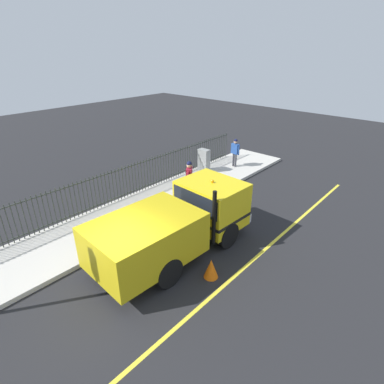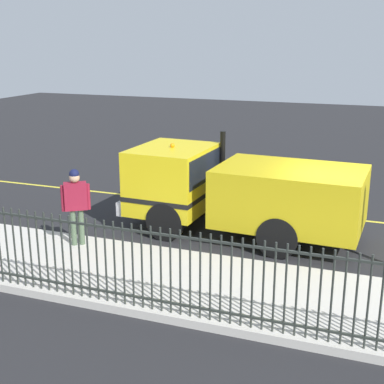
# 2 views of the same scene
# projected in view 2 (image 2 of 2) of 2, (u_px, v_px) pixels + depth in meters

# --- Properties ---
(ground_plane) EXTENTS (60.02, 60.02, 0.00)m
(ground_plane) POSITION_uv_depth(u_px,v_px,m) (335.00, 246.00, 12.88)
(ground_plane) COLOR #232326
(ground_plane) RESTS_ON ground
(sidewalk_slab) EXTENTS (2.96, 27.28, 0.16)m
(sidewalk_slab) POSITION_uv_depth(u_px,v_px,m) (316.00, 305.00, 9.88)
(sidewalk_slab) COLOR beige
(sidewalk_slab) RESTS_ON ground
(lane_marking) EXTENTS (0.12, 24.55, 0.01)m
(lane_marking) POSITION_uv_depth(u_px,v_px,m) (343.00, 218.00, 14.87)
(lane_marking) COLOR yellow
(lane_marking) RESTS_ON ground
(work_truck) EXTENTS (2.56, 6.03, 2.46)m
(work_truck) POSITION_uv_depth(u_px,v_px,m) (230.00, 187.00, 13.40)
(work_truck) COLOR yellow
(work_truck) RESTS_ON ground
(worker_standing) EXTENTS (0.48, 0.56, 1.82)m
(worker_standing) POSITION_uv_depth(u_px,v_px,m) (76.00, 199.00, 12.27)
(worker_standing) COLOR maroon
(worker_standing) RESTS_ON sidewalk_slab
(iron_fence) EXTENTS (0.04, 23.22, 1.58)m
(iron_fence) POSITION_uv_depth(u_px,v_px,m) (308.00, 293.00, 8.43)
(iron_fence) COLOR #2D332D
(iron_fence) RESTS_ON sidewalk_slab
(traffic_cone) EXTENTS (0.46, 0.46, 0.66)m
(traffic_cone) POSITION_uv_depth(u_px,v_px,m) (261.00, 205.00, 15.03)
(traffic_cone) COLOR orange
(traffic_cone) RESTS_ON ground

